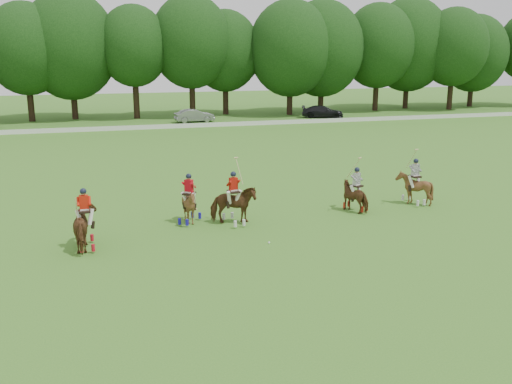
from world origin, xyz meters
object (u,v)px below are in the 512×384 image
object	(u,v)px
car_mid	(194,116)
polo_red_b	(234,205)
polo_red_c	(189,205)
polo_stripe_b	(414,188)
polo_red_a	(86,226)
polo_ball	(269,243)
polo_stripe_a	(356,195)
car_right	(323,112)

from	to	relation	value
car_mid	polo_red_b	xyz separation A→B (m)	(-5.26, -38.47, 0.18)
polo_red_c	polo_stripe_b	bearing A→B (deg)	0.32
polo_red_a	polo_ball	xyz separation A→B (m)	(7.20, -1.54, -0.87)
polo_red_b	polo_ball	world-z (taller)	polo_red_b
polo_stripe_a	polo_ball	distance (m)	6.70
car_right	polo_stripe_a	size ratio (longest dim) A/B	1.78
polo_red_c	polo_stripe_a	distance (m)	8.26
polo_stripe_a	polo_stripe_b	world-z (taller)	polo_stripe_b
car_right	polo_stripe_a	world-z (taller)	polo_stripe_a
car_mid	polo_stripe_a	distance (m)	38.02
polo_red_a	polo_stripe_a	size ratio (longest dim) A/B	0.91
polo_red_a	car_right	bearing A→B (deg)	55.88
car_mid	polo_stripe_b	size ratio (longest dim) A/B	1.49
polo_stripe_a	polo_red_b	bearing A→B (deg)	-175.84
polo_red_a	polo_stripe_b	distance (m)	16.46
car_mid	car_right	size ratio (longest dim) A/B	0.90
polo_red_b	polo_red_c	distance (m)	2.04
car_mid	polo_stripe_a	size ratio (longest dim) A/B	1.59
car_right	polo_red_b	distance (m)	43.65
car_right	polo_ball	bearing A→B (deg)	178.72
polo_red_b	polo_red_c	xyz separation A→B (m)	(-1.90, 0.73, -0.06)
polo_red_a	polo_red_b	xyz separation A→B (m)	(6.48, 1.53, -0.02)
polo_red_a	polo_red_c	bearing A→B (deg)	26.34
car_mid	polo_red_c	xyz separation A→B (m)	(-7.16, -37.74, 0.12)
car_mid	polo_red_a	world-z (taller)	polo_red_a
car_mid	polo_ball	xyz separation A→B (m)	(-4.54, -41.55, -0.68)
polo_red_a	polo_red_b	bearing A→B (deg)	13.32
polo_red_c	polo_red_a	bearing A→B (deg)	-153.66
polo_stripe_a	car_mid	bearing A→B (deg)	91.66
car_right	polo_red_b	bearing A→B (deg)	176.12
car_right	polo_red_c	xyz separation A→B (m)	(-22.53, -37.74, 0.13)
car_mid	polo_red_b	world-z (taller)	polo_red_b
car_mid	polo_ball	bearing A→B (deg)	168.48
polo_red_c	polo_ball	world-z (taller)	polo_red_c
polo_red_b	polo_ball	bearing A→B (deg)	-76.83
polo_stripe_b	polo_ball	size ratio (longest dim) A/B	32.55
polo_stripe_a	polo_ball	size ratio (longest dim) A/B	30.47
polo_red_a	polo_red_c	world-z (taller)	polo_red_a
polo_red_c	polo_stripe_b	world-z (taller)	polo_stripe_b
polo_stripe_b	polo_ball	xyz separation A→B (m)	(-9.10, -3.87, -0.82)
polo_red_b	polo_stripe_a	world-z (taller)	polo_red_b
polo_stripe_a	polo_stripe_b	size ratio (longest dim) A/B	0.94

